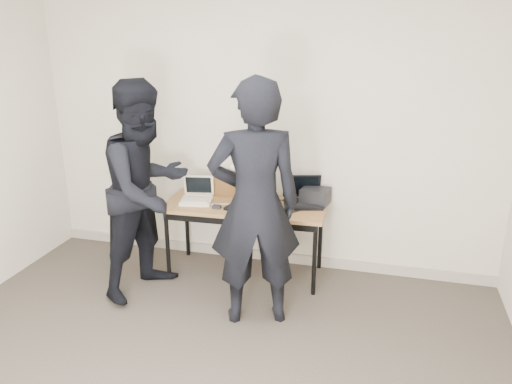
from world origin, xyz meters
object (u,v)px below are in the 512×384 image
(laptop_center, at_px, (251,200))
(person_typist, at_px, (255,205))
(equipment_box, at_px, (315,196))
(desk, at_px, (245,210))
(leather_satchel, at_px, (234,183))
(laptop_beige, at_px, (197,197))
(laptop_right, at_px, (302,198))
(person_observer, at_px, (147,190))

(laptop_center, height_order, person_typist, person_typist)
(equipment_box, bearing_deg, desk, -163.05)
(leather_satchel, distance_m, person_typist, 1.06)
(laptop_center, bearing_deg, laptop_beige, -168.41)
(laptop_center, bearing_deg, equipment_box, 34.18)
(laptop_right, distance_m, equipment_box, 0.12)
(equipment_box, bearing_deg, leather_satchel, 177.47)
(laptop_beige, relative_size, person_typist, 0.17)
(laptop_beige, xyz_separation_m, person_typist, (0.75, -0.67, 0.22))
(laptop_center, relative_size, person_typist, 0.22)
(laptop_beige, height_order, person_typist, person_typist)
(person_observer, bearing_deg, laptop_right, -42.71)
(laptop_beige, bearing_deg, equipment_box, 2.06)
(person_typist, bearing_deg, desk, -88.29)
(laptop_right, xyz_separation_m, person_typist, (-0.23, -0.86, 0.21))
(desk, relative_size, laptop_center, 3.55)
(person_typist, bearing_deg, person_observer, -32.93)
(laptop_beige, xyz_separation_m, person_observer, (-0.29, -0.44, 0.19))
(desk, bearing_deg, person_typist, -70.52)
(desk, height_order, equipment_box, equipment_box)
(equipment_box, xyz_separation_m, person_typist, (-0.34, -0.90, 0.20))
(laptop_beige, bearing_deg, person_observer, -133.31)
(leather_satchel, bearing_deg, desk, -57.56)
(desk, distance_m, person_typist, 0.83)
(equipment_box, bearing_deg, laptop_beige, -167.98)
(laptop_center, relative_size, laptop_right, 1.01)
(laptop_beige, bearing_deg, desk, -4.96)
(laptop_beige, height_order, leather_satchel, leather_satchel)
(laptop_right, xyz_separation_m, equipment_box, (0.11, 0.04, 0.01))
(laptop_beige, xyz_separation_m, leather_satchel, (0.28, 0.27, 0.08))
(person_typist, distance_m, person_observer, 1.06)
(leather_satchel, xyz_separation_m, equipment_box, (0.81, -0.04, -0.05))
(desk, height_order, laptop_right, laptop_right)
(equipment_box, xyz_separation_m, person_observer, (-1.38, -0.67, 0.16))
(laptop_beige, distance_m, leather_satchel, 0.40)
(laptop_center, bearing_deg, person_observer, -140.45)
(laptop_center, xyz_separation_m, leather_satchel, (-0.25, 0.27, 0.06))
(equipment_box, bearing_deg, person_typist, -110.87)
(laptop_center, xyz_separation_m, person_typist, (0.21, -0.67, 0.21))
(desk, distance_m, equipment_box, 0.67)
(laptop_beige, distance_m, laptop_right, 1.00)
(person_typist, bearing_deg, laptop_center, -92.59)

